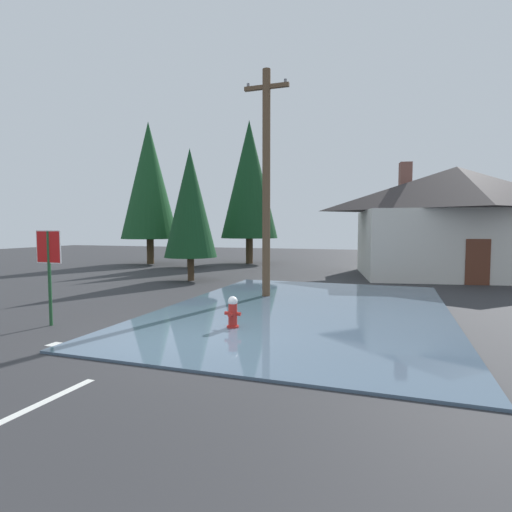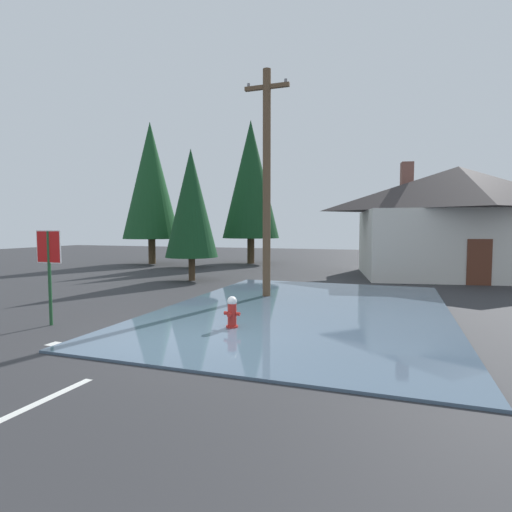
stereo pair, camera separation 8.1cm
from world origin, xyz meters
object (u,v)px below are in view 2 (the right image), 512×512
Objects in this scene: utility_pole at (267,180)px; pine_tree_mid_left at (151,181)px; stop_sign_near at (49,257)px; pine_tree_short_left at (191,203)px; pine_tree_far_center at (191,204)px; house at (457,220)px; pine_tree_tall_left at (251,180)px; fire_hydrant at (232,313)px.

pine_tree_mid_left is at bearing 138.00° from utility_pole.
pine_tree_short_left is (-0.85, 9.12, 1.89)m from stop_sign_near.
stop_sign_near is 15.70m from pine_tree_far_center.
house is 15.18m from pine_tree_far_center.
pine_tree_mid_left reaches higher than utility_pole.
pine_tree_mid_left is (-6.39, -2.53, -0.11)m from pine_tree_tall_left.
pine_tree_mid_left reaches higher than stop_sign_near.
utility_pole is 12.17m from pine_tree_far_center.
house is at bearing 25.30° from pine_tree_short_left.
pine_tree_short_left is (-5.37, 8.03, 3.22)m from fire_hydrant.
pine_tree_mid_left reaches higher than fire_hydrant.
pine_tree_short_left reaches higher than house.
house is 1.74× the size of pine_tree_short_left.
pine_tree_far_center is at bearing -19.41° from pine_tree_mid_left.
house is (7.19, 8.98, -1.26)m from utility_pole.
pine_tree_tall_left is at bearing 108.44° from fire_hydrant.
utility_pole is 1.29× the size of pine_tree_short_left.
pine_tree_tall_left is at bearing 55.57° from pine_tree_far_center.
pine_tree_far_center reaches higher than stop_sign_near.
utility_pole reaches higher than stop_sign_near.
utility_pole is 15.83m from pine_tree_mid_left.
pine_tree_tall_left reaches higher than house.
pine_tree_far_center reaches higher than fire_hydrant.
house is at bearing 51.31° from utility_pole.
stop_sign_near is 19.35m from pine_tree_tall_left.
pine_tree_mid_left is at bearing 175.28° from house.
stop_sign_near is at bearing -64.47° from pine_tree_mid_left.
pine_tree_far_center is (-15.14, 0.24, 1.09)m from house.
utility_pole is 1.18× the size of pine_tree_far_center.
pine_tree_far_center is (-3.19, 5.88, 0.34)m from pine_tree_short_left.
pine_tree_tall_left reaches higher than fire_hydrant.
pine_tree_tall_left is 6.88m from pine_tree_mid_left.
stop_sign_near is 18.53m from pine_tree_mid_left.
pine_tree_tall_left reaches higher than utility_pole.
pine_tree_short_left is at bearing -86.75° from pine_tree_tall_left.
stop_sign_near is 0.39× the size of pine_tree_short_left.
house is at bearing -18.11° from pine_tree_tall_left.
pine_tree_mid_left is (-7.80, 16.33, 3.98)m from stop_sign_near.
utility_pole is at bearing -128.69° from house.
pine_tree_tall_left is at bearing 161.89° from house.
stop_sign_near is at bearing -84.66° from pine_tree_short_left.
utility_pole reaches higher than pine_tree_short_left.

